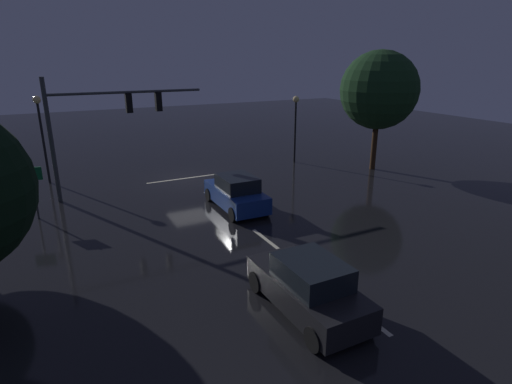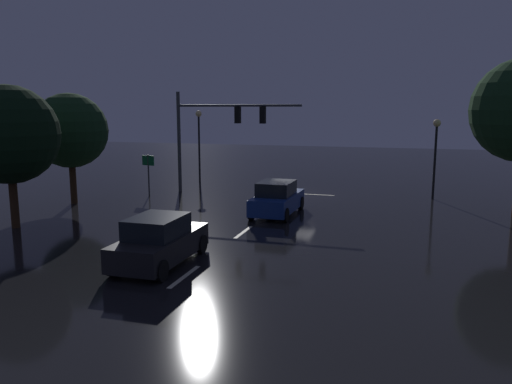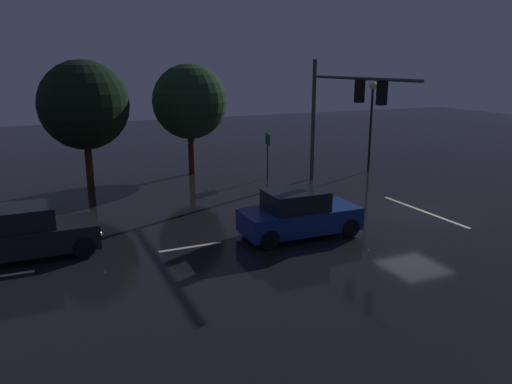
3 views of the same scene
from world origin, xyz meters
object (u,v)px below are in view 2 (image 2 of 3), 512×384
object	(u,v)px
street_lamp_left_kerb	(436,143)
street_lamp_right_kerb	(199,132)
car_approaching	(277,199)
traffic_signal_assembly	(217,125)
tree_right_far	(70,131)
tree_right_near	(9,135)
route_sign	(148,166)
car_distant	(159,241)

from	to	relation	value
street_lamp_left_kerb	street_lamp_right_kerb	xyz separation A→B (m)	(15.84, -2.38, 0.28)
car_approaching	street_lamp_left_kerb	world-z (taller)	street_lamp_left_kerb
traffic_signal_assembly	tree_right_far	size ratio (longest dim) A/B	1.31
traffic_signal_assembly	tree_right_near	distance (m)	12.46
traffic_signal_assembly	car_approaching	xyz separation A→B (m)	(-5.15, 5.16, -3.49)
tree_right_near	tree_right_far	distance (m)	5.75
street_lamp_left_kerb	route_sign	distance (m)	17.03
street_lamp_right_kerb	route_sign	world-z (taller)	street_lamp_right_kerb
route_sign	tree_right_near	bearing A→B (deg)	79.26
car_approaching	tree_right_near	xyz separation A→B (m)	(10.53, 6.08, 3.35)
traffic_signal_assembly	street_lamp_right_kerb	xyz separation A→B (m)	(2.97, -4.01, -0.70)
car_approaching	street_lamp_left_kerb	size ratio (longest dim) A/B	0.94
traffic_signal_assembly	tree_right_near	world-z (taller)	tree_right_near
traffic_signal_assembly	tree_right_far	distance (m)	8.58
car_distant	tree_right_near	distance (m)	9.76
car_approaching	car_distant	bearing A→B (deg)	78.44
tree_right_far	tree_right_near	bearing A→B (deg)	101.25
car_distant	route_sign	distance (m)	13.88
traffic_signal_assembly	street_lamp_left_kerb	bearing A→B (deg)	-172.78
traffic_signal_assembly	car_distant	xyz separation A→B (m)	(-3.31, 14.15, -3.49)
traffic_signal_assembly	street_lamp_right_kerb	size ratio (longest dim) A/B	1.56
car_distant	tree_right_near	bearing A→B (deg)	-18.53
car_approaching	street_lamp_right_kerb	xyz separation A→B (m)	(8.12, -9.17, 2.78)
car_approaching	street_lamp_left_kerb	distance (m)	10.58
street_lamp_left_kerb	street_lamp_right_kerb	world-z (taller)	street_lamp_right_kerb
tree_right_far	traffic_signal_assembly	bearing A→B (deg)	-139.30
car_approaching	traffic_signal_assembly	bearing A→B (deg)	-45.05
tree_right_far	street_lamp_left_kerb	bearing A→B (deg)	-159.55
route_sign	street_lamp_right_kerb	bearing A→B (deg)	-96.39
car_distant	street_lamp_right_kerb	distance (m)	19.41
car_approaching	car_distant	distance (m)	9.17
car_approaching	tree_right_far	distance (m)	12.11
car_approaching	street_lamp_right_kerb	world-z (taller)	street_lamp_right_kerb
traffic_signal_assembly	route_sign	bearing A→B (deg)	30.83
car_distant	street_lamp_left_kerb	distance (m)	18.61
street_lamp_left_kerb	route_sign	bearing A→B (deg)	13.00
street_lamp_right_kerb	route_sign	distance (m)	6.48
street_lamp_right_kerb	route_sign	xyz separation A→B (m)	(0.69, 6.19, -1.76)
traffic_signal_assembly	car_approaching	world-z (taller)	traffic_signal_assembly
street_lamp_left_kerb	tree_right_far	size ratio (longest dim) A/B	0.76
car_approaching	route_sign	bearing A→B (deg)	-18.64
car_approaching	tree_right_far	xyz separation A→B (m)	(11.65, 0.43, 3.26)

